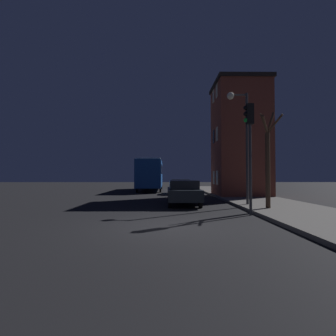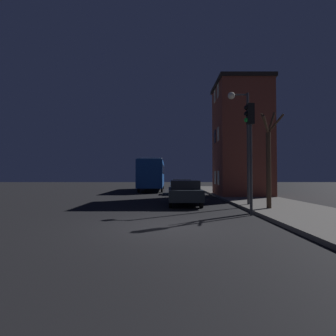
{
  "view_description": "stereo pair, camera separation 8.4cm",
  "coord_description": "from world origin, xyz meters",
  "px_view_note": "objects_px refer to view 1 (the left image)",
  "views": [
    {
      "loc": [
        -0.01,
        -8.95,
        1.71
      ],
      "look_at": [
        0.18,
        13.2,
        2.36
      ],
      "focal_mm": 28.0,
      "sensor_mm": 36.0,
      "label": 1
    },
    {
      "loc": [
        0.08,
        -8.95,
        1.71
      ],
      "look_at": [
        0.18,
        13.2,
        2.36
      ],
      "focal_mm": 28.0,
      "sensor_mm": 36.0,
      "label": 2
    }
  ],
  "objects_px": {
    "streetlamp": "(241,129)",
    "bare_tree": "(268,159)",
    "bus": "(151,173)",
    "car_near_lane": "(183,192)",
    "car_mid_lane": "(180,186)",
    "traffic_light": "(249,136)"
  },
  "relations": [
    {
      "from": "car_near_lane",
      "to": "bare_tree",
      "type": "bearing_deg",
      "value": -34.1
    },
    {
      "from": "traffic_light",
      "to": "car_near_lane",
      "type": "height_order",
      "value": "traffic_light"
    },
    {
      "from": "streetlamp",
      "to": "bus",
      "type": "relative_size",
      "value": 0.59
    },
    {
      "from": "traffic_light",
      "to": "car_mid_lane",
      "type": "height_order",
      "value": "traffic_light"
    },
    {
      "from": "traffic_light",
      "to": "bus",
      "type": "relative_size",
      "value": 0.46
    },
    {
      "from": "bare_tree",
      "to": "car_near_lane",
      "type": "distance_m",
      "value": 5.09
    },
    {
      "from": "bare_tree",
      "to": "bus",
      "type": "xyz_separation_m",
      "value": [
        -6.72,
        17.57,
        -0.48
      ]
    },
    {
      "from": "bare_tree",
      "to": "bus",
      "type": "height_order",
      "value": "bare_tree"
    },
    {
      "from": "car_near_lane",
      "to": "car_mid_lane",
      "type": "height_order",
      "value": "car_near_lane"
    },
    {
      "from": "streetlamp",
      "to": "car_near_lane",
      "type": "height_order",
      "value": "streetlamp"
    },
    {
      "from": "bus",
      "to": "car_mid_lane",
      "type": "height_order",
      "value": "bus"
    },
    {
      "from": "car_mid_lane",
      "to": "traffic_light",
      "type": "bearing_deg",
      "value": -80.16
    },
    {
      "from": "traffic_light",
      "to": "bare_tree",
      "type": "relative_size",
      "value": 1.02
    },
    {
      "from": "bus",
      "to": "car_near_lane",
      "type": "bearing_deg",
      "value": -79.48
    },
    {
      "from": "traffic_light",
      "to": "bus",
      "type": "height_order",
      "value": "traffic_light"
    },
    {
      "from": "traffic_light",
      "to": "bus",
      "type": "distance_m",
      "value": 19.7
    },
    {
      "from": "car_near_lane",
      "to": "streetlamp",
      "type": "bearing_deg",
      "value": -16.94
    },
    {
      "from": "bus",
      "to": "traffic_light",
      "type": "bearing_deg",
      "value": -74.11
    },
    {
      "from": "streetlamp",
      "to": "bare_tree",
      "type": "height_order",
      "value": "streetlamp"
    },
    {
      "from": "streetlamp",
      "to": "bare_tree",
      "type": "xyz_separation_m",
      "value": [
        0.81,
        -1.72,
        -1.76
      ]
    },
    {
      "from": "streetlamp",
      "to": "car_near_lane",
      "type": "bearing_deg",
      "value": 163.06
    },
    {
      "from": "bare_tree",
      "to": "car_mid_lane",
      "type": "distance_m",
      "value": 12.64
    }
  ]
}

